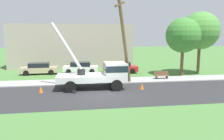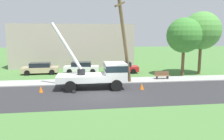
{
  "view_description": "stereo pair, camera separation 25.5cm",
  "coord_description": "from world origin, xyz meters",
  "px_view_note": "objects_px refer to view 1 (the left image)",
  "views": [
    {
      "loc": [
        -1.88,
        -17.76,
        4.86
      ],
      "look_at": [
        1.13,
        2.16,
        1.66
      ],
      "focal_mm": 35.72,
      "sensor_mm": 36.0,
      "label": 1
    },
    {
      "loc": [
        -1.62,
        -17.8,
        4.86
      ],
      "look_at": [
        1.13,
        2.16,
        1.66
      ],
      "focal_mm": 35.72,
      "sensor_mm": 36.0,
      "label": 2
    }
  ],
  "objects_px": {
    "utility_truck": "(101,73)",
    "parked_sedan_red": "(120,67)",
    "parked_sedan_tan": "(39,68)",
    "roadside_tree_near": "(200,31)",
    "traffic_cone_behind": "(41,89)",
    "parked_sedan_white": "(81,67)",
    "roadside_tree_far": "(183,35)",
    "park_bench": "(161,75)",
    "leaning_utility_pole": "(124,39)",
    "traffic_cone_ahead": "(142,86)"
  },
  "relations": [
    {
      "from": "utility_truck",
      "to": "traffic_cone_ahead",
      "type": "height_order",
      "value": "utility_truck"
    },
    {
      "from": "roadside_tree_near",
      "to": "roadside_tree_far",
      "type": "height_order",
      "value": "roadside_tree_near"
    },
    {
      "from": "parked_sedan_red",
      "to": "park_bench",
      "type": "height_order",
      "value": "parked_sedan_red"
    },
    {
      "from": "parked_sedan_white",
      "to": "roadside_tree_far",
      "type": "distance_m",
      "value": 13.15
    },
    {
      "from": "parked_sedan_white",
      "to": "roadside_tree_far",
      "type": "xyz_separation_m",
      "value": [
        11.93,
        -3.74,
        4.07
      ]
    },
    {
      "from": "traffic_cone_ahead",
      "to": "parked_sedan_white",
      "type": "xyz_separation_m",
      "value": [
        -5.32,
        9.61,
        0.43
      ]
    },
    {
      "from": "traffic_cone_ahead",
      "to": "roadside_tree_near",
      "type": "height_order",
      "value": "roadside_tree_near"
    },
    {
      "from": "utility_truck",
      "to": "parked_sedan_red",
      "type": "relative_size",
      "value": 1.51
    },
    {
      "from": "leaning_utility_pole",
      "to": "roadside_tree_near",
      "type": "xyz_separation_m",
      "value": [
        10.4,
        4.66,
        0.89
      ]
    },
    {
      "from": "parked_sedan_red",
      "to": "park_bench",
      "type": "distance_m",
      "value": 6.2
    },
    {
      "from": "leaning_utility_pole",
      "to": "parked_sedan_white",
      "type": "relative_size",
      "value": 1.91
    },
    {
      "from": "parked_sedan_white",
      "to": "roadside_tree_far",
      "type": "bearing_deg",
      "value": -17.38
    },
    {
      "from": "traffic_cone_behind",
      "to": "parked_sedan_red",
      "type": "relative_size",
      "value": 0.12
    },
    {
      "from": "traffic_cone_ahead",
      "to": "roadside_tree_near",
      "type": "distance_m",
      "value": 12.36
    },
    {
      "from": "leaning_utility_pole",
      "to": "park_bench",
      "type": "bearing_deg",
      "value": 23.47
    },
    {
      "from": "leaning_utility_pole",
      "to": "traffic_cone_behind",
      "type": "bearing_deg",
      "value": -166.41
    },
    {
      "from": "traffic_cone_behind",
      "to": "parked_sedan_white",
      "type": "relative_size",
      "value": 0.12
    },
    {
      "from": "traffic_cone_ahead",
      "to": "park_bench",
      "type": "height_order",
      "value": "park_bench"
    },
    {
      "from": "park_bench",
      "to": "parked_sedan_tan",
      "type": "bearing_deg",
      "value": 158.1
    },
    {
      "from": "leaning_utility_pole",
      "to": "roadside_tree_far",
      "type": "bearing_deg",
      "value": 26.51
    },
    {
      "from": "leaning_utility_pole",
      "to": "park_bench",
      "type": "xyz_separation_m",
      "value": [
        4.62,
        2.01,
        -3.98
      ]
    },
    {
      "from": "parked_sedan_tan",
      "to": "roadside_tree_near",
      "type": "bearing_deg",
      "value": -8.42
    },
    {
      "from": "parked_sedan_red",
      "to": "roadside_tree_far",
      "type": "bearing_deg",
      "value": -23.89
    },
    {
      "from": "leaning_utility_pole",
      "to": "parked_sedan_white",
      "type": "distance_m",
      "value": 9.44
    },
    {
      "from": "traffic_cone_ahead",
      "to": "parked_sedan_tan",
      "type": "height_order",
      "value": "parked_sedan_tan"
    },
    {
      "from": "parked_sedan_white",
      "to": "park_bench",
      "type": "relative_size",
      "value": 2.84
    },
    {
      "from": "parked_sedan_tan",
      "to": "traffic_cone_behind",
      "type": "bearing_deg",
      "value": -80.12
    },
    {
      "from": "utility_truck",
      "to": "traffic_cone_ahead",
      "type": "bearing_deg",
      "value": -14.73
    },
    {
      "from": "utility_truck",
      "to": "traffic_cone_behind",
      "type": "relative_size",
      "value": 12.07
    },
    {
      "from": "roadside_tree_far",
      "to": "roadside_tree_near",
      "type": "bearing_deg",
      "value": 16.19
    },
    {
      "from": "parked_sedan_tan",
      "to": "parked_sedan_red",
      "type": "xyz_separation_m",
      "value": [
        10.12,
        -0.57,
        0.0
      ]
    },
    {
      "from": "traffic_cone_ahead",
      "to": "parked_sedan_red",
      "type": "distance_m",
      "value": 8.95
    },
    {
      "from": "leaning_utility_pole",
      "to": "traffic_cone_ahead",
      "type": "xyz_separation_m",
      "value": [
        1.26,
        -1.95,
        -4.16
      ]
    },
    {
      "from": "parked_sedan_red",
      "to": "roadside_tree_far",
      "type": "height_order",
      "value": "roadside_tree_far"
    },
    {
      "from": "leaning_utility_pole",
      "to": "parked_sedan_white",
      "type": "bearing_deg",
      "value": 117.99
    },
    {
      "from": "traffic_cone_behind",
      "to": "roadside_tree_far",
      "type": "relative_size",
      "value": 0.08
    },
    {
      "from": "traffic_cone_behind",
      "to": "roadside_tree_near",
      "type": "height_order",
      "value": "roadside_tree_near"
    },
    {
      "from": "leaning_utility_pole",
      "to": "traffic_cone_behind",
      "type": "xyz_separation_m",
      "value": [
        -7.55,
        -1.82,
        -4.16
      ]
    },
    {
      "from": "leaning_utility_pole",
      "to": "traffic_cone_ahead",
      "type": "height_order",
      "value": "leaning_utility_pole"
    },
    {
      "from": "parked_sedan_tan",
      "to": "roadside_tree_near",
      "type": "xyz_separation_m",
      "value": [
        19.58,
        -2.9,
        4.62
      ]
    },
    {
      "from": "traffic_cone_ahead",
      "to": "parked_sedan_tan",
      "type": "relative_size",
      "value": 0.13
    },
    {
      "from": "park_bench",
      "to": "parked_sedan_red",
      "type": "bearing_deg",
      "value": 126.46
    },
    {
      "from": "utility_truck",
      "to": "traffic_cone_ahead",
      "type": "xyz_separation_m",
      "value": [
        3.58,
        -0.94,
        -1.13
      ]
    },
    {
      "from": "leaning_utility_pole",
      "to": "park_bench",
      "type": "relative_size",
      "value": 5.42
    },
    {
      "from": "parked_sedan_tan",
      "to": "roadside_tree_far",
      "type": "relative_size",
      "value": 0.65
    },
    {
      "from": "roadside_tree_near",
      "to": "roadside_tree_far",
      "type": "bearing_deg",
      "value": -163.81
    },
    {
      "from": "park_bench",
      "to": "roadside_tree_near",
      "type": "relative_size",
      "value": 0.21
    },
    {
      "from": "park_bench",
      "to": "leaning_utility_pole",
      "type": "bearing_deg",
      "value": -156.53
    },
    {
      "from": "parked_sedan_tan",
      "to": "roadside_tree_far",
      "type": "distance_m",
      "value": 17.89
    },
    {
      "from": "utility_truck",
      "to": "parked_sedan_red",
      "type": "xyz_separation_m",
      "value": [
        3.27,
        8.0,
        -0.7
      ]
    }
  ]
}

